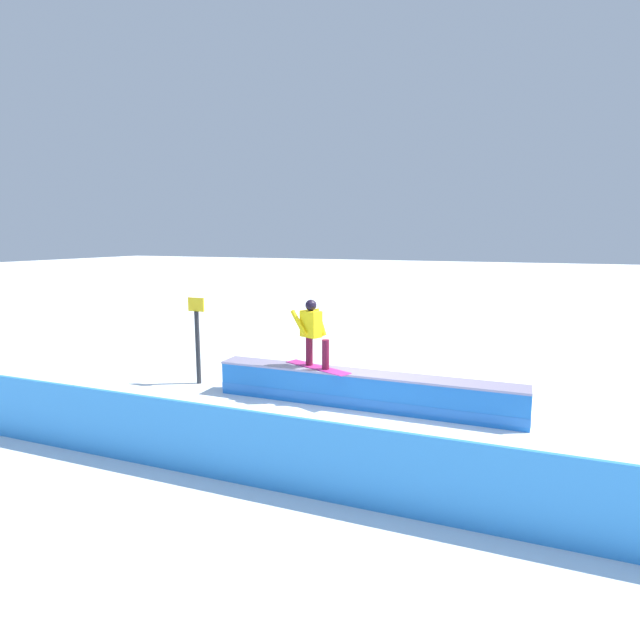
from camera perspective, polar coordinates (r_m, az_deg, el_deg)
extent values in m
plane|color=white|center=(9.89, 4.84, -9.70)|extent=(120.00, 120.00, 0.00)
cube|color=blue|center=(9.79, 4.86, -7.93)|extent=(5.94, 0.61, 0.64)
cube|color=blue|center=(9.84, 4.85, -8.82)|extent=(5.95, 0.62, 0.15)
cube|color=#9387A4|center=(9.69, 4.89, -6.00)|extent=(5.94, 0.67, 0.04)
cube|color=#BA2983|center=(9.99, -0.31, -5.35)|extent=(1.53, 0.85, 0.01)
cylinder|color=maroon|center=(10.07, -1.22, -3.48)|extent=(0.18, 0.18, 0.58)
cylinder|color=maroon|center=(9.76, 0.63, -3.90)|extent=(0.18, 0.18, 0.58)
cube|color=yellow|center=(9.93, -1.02, -0.44)|extent=(0.46, 0.37, 0.52)
sphere|color=black|center=(9.87, -1.03, 1.68)|extent=(0.22, 0.22, 0.22)
cylinder|color=yellow|center=(9.94, -2.43, -0.28)|extent=(0.42, 0.24, 0.48)
cylinder|color=yellow|center=(9.97, 0.06, -0.25)|extent=(0.31, 0.20, 0.54)
cube|color=#3289E0|center=(6.66, -4.75, -14.70)|extent=(12.77, 0.31, 1.02)
cylinder|color=#262628|center=(11.49, -13.58, -3.04)|extent=(0.10, 0.10, 1.62)
cube|color=yellow|center=(11.33, -13.76, 1.70)|extent=(0.40, 0.04, 0.30)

